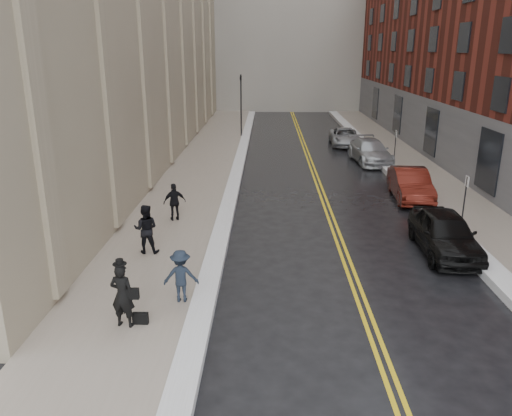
{
  "coord_description": "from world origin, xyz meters",
  "views": [
    {
      "loc": [
        -0.36,
        -12.15,
        7.24
      ],
      "look_at": [
        -0.77,
        5.43,
        1.6
      ],
      "focal_mm": 35.0,
      "sensor_mm": 36.0,
      "label": 1
    }
  ],
  "objects_px": {
    "car_silver_near": "(370,151)",
    "pedestrian_main": "(122,295)",
    "car_black": "(445,233)",
    "car_maroon": "(410,184)",
    "pedestrian_c": "(175,202)",
    "pedestrian_a": "(146,229)",
    "car_silver_far": "(345,137)",
    "pedestrian_b": "(181,276)"
  },
  "relations": [
    {
      "from": "pedestrian_a",
      "to": "pedestrian_b",
      "type": "distance_m",
      "value": 4.06
    },
    {
      "from": "car_black",
      "to": "pedestrian_a",
      "type": "xyz_separation_m",
      "value": [
        -10.88,
        -0.55,
        0.27
      ]
    },
    {
      "from": "car_silver_near",
      "to": "car_maroon",
      "type": "bearing_deg",
      "value": -92.18
    },
    {
      "from": "car_silver_near",
      "to": "pedestrian_a",
      "type": "bearing_deg",
      "value": -129.69
    },
    {
      "from": "car_black",
      "to": "pedestrian_b",
      "type": "height_order",
      "value": "pedestrian_b"
    },
    {
      "from": "pedestrian_main",
      "to": "pedestrian_c",
      "type": "height_order",
      "value": "pedestrian_main"
    },
    {
      "from": "car_silver_far",
      "to": "pedestrian_main",
      "type": "distance_m",
      "value": 28.85
    },
    {
      "from": "car_maroon",
      "to": "pedestrian_main",
      "type": "height_order",
      "value": "pedestrian_main"
    },
    {
      "from": "car_silver_far",
      "to": "pedestrian_b",
      "type": "distance_m",
      "value": 27.07
    },
    {
      "from": "car_silver_near",
      "to": "car_silver_far",
      "type": "height_order",
      "value": "car_silver_near"
    },
    {
      "from": "car_black",
      "to": "pedestrian_a",
      "type": "relative_size",
      "value": 2.55
    },
    {
      "from": "pedestrian_main",
      "to": "car_maroon",
      "type": "bearing_deg",
      "value": -121.42
    },
    {
      "from": "pedestrian_c",
      "to": "pedestrian_a",
      "type": "bearing_deg",
      "value": 63.48
    },
    {
      "from": "car_silver_near",
      "to": "pedestrian_b",
      "type": "height_order",
      "value": "pedestrian_b"
    },
    {
      "from": "car_silver_near",
      "to": "pedestrian_c",
      "type": "distance_m",
      "value": 16.37
    },
    {
      "from": "pedestrian_main",
      "to": "pedestrian_b",
      "type": "height_order",
      "value": "pedestrian_main"
    },
    {
      "from": "pedestrian_main",
      "to": "pedestrian_b",
      "type": "bearing_deg",
      "value": -122.66
    },
    {
      "from": "car_silver_far",
      "to": "pedestrian_main",
      "type": "height_order",
      "value": "pedestrian_main"
    },
    {
      "from": "pedestrian_a",
      "to": "pedestrian_c",
      "type": "xyz_separation_m",
      "value": [
        0.39,
        3.61,
        -0.09
      ]
    },
    {
      "from": "pedestrian_a",
      "to": "pedestrian_b",
      "type": "height_order",
      "value": "pedestrian_a"
    },
    {
      "from": "pedestrian_a",
      "to": "car_black",
      "type": "bearing_deg",
      "value": -177.53
    },
    {
      "from": "car_maroon",
      "to": "pedestrian_a",
      "type": "relative_size",
      "value": 2.56
    },
    {
      "from": "car_black",
      "to": "car_silver_far",
      "type": "xyz_separation_m",
      "value": [
        -0.51,
        21.54,
        -0.13
      ]
    },
    {
      "from": "car_silver_far",
      "to": "car_black",
      "type": "bearing_deg",
      "value": -86.47
    },
    {
      "from": "car_black",
      "to": "pedestrian_main",
      "type": "xyz_separation_m",
      "value": [
        -10.32,
        -5.59,
        0.26
      ]
    },
    {
      "from": "car_silver_near",
      "to": "pedestrian_c",
      "type": "bearing_deg",
      "value": -135.82
    },
    {
      "from": "pedestrian_a",
      "to": "pedestrian_c",
      "type": "relative_size",
      "value": 1.11
    },
    {
      "from": "car_maroon",
      "to": "car_silver_near",
      "type": "distance_m",
      "value": 8.42
    },
    {
      "from": "pedestrian_main",
      "to": "car_silver_near",
      "type": "bearing_deg",
      "value": -107.1
    },
    {
      "from": "pedestrian_b",
      "to": "car_maroon",
      "type": "bearing_deg",
      "value": -135.34
    },
    {
      "from": "pedestrian_main",
      "to": "car_black",
      "type": "bearing_deg",
      "value": -141.92
    },
    {
      "from": "pedestrian_main",
      "to": "car_silver_far",
      "type": "bearing_deg",
      "value": -100.22
    },
    {
      "from": "car_black",
      "to": "pedestrian_b",
      "type": "xyz_separation_m",
      "value": [
        -9.02,
        -4.16,
        0.16
      ]
    },
    {
      "from": "car_silver_near",
      "to": "pedestrian_main",
      "type": "relative_size",
      "value": 2.89
    },
    {
      "from": "car_silver_near",
      "to": "pedestrian_main",
      "type": "height_order",
      "value": "pedestrian_main"
    },
    {
      "from": "car_maroon",
      "to": "pedestrian_c",
      "type": "bearing_deg",
      "value": -156.8
    },
    {
      "from": "car_black",
      "to": "car_silver_near",
      "type": "relative_size",
      "value": 0.89
    },
    {
      "from": "pedestrian_c",
      "to": "car_silver_far",
      "type": "bearing_deg",
      "value": -138.75
    },
    {
      "from": "car_silver_far",
      "to": "pedestrian_c",
      "type": "bearing_deg",
      "value": -116.21
    },
    {
      "from": "car_maroon",
      "to": "pedestrian_b",
      "type": "xyz_separation_m",
      "value": [
        -9.65,
        -11.14,
        0.18
      ]
    },
    {
      "from": "car_black",
      "to": "pedestrian_main",
      "type": "bearing_deg",
      "value": -150.16
    },
    {
      "from": "car_maroon",
      "to": "pedestrian_a",
      "type": "xyz_separation_m",
      "value": [
        -11.52,
        -7.53,
        0.29
      ]
    }
  ]
}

